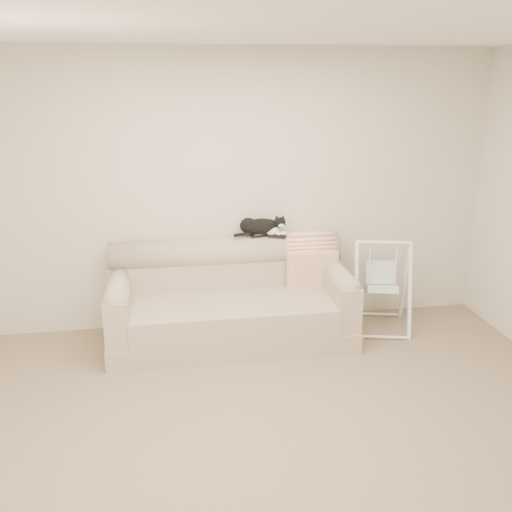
{
  "coord_description": "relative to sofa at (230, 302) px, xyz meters",
  "views": [
    {
      "loc": [
        -0.61,
        -3.23,
        2.36
      ],
      "look_at": [
        0.12,
        1.27,
        0.9
      ],
      "focal_mm": 40.0,
      "sensor_mm": 36.0,
      "label": 1
    }
  ],
  "objects": [
    {
      "name": "ground_plane",
      "position": [
        0.06,
        -1.62,
        -0.35
      ],
      "size": [
        5.0,
        5.0,
        0.0
      ],
      "primitive_type": "plane",
      "color": "#7D664E",
      "rests_on": "ground"
    },
    {
      "name": "room_shell",
      "position": [
        0.06,
        -1.62,
        1.18
      ],
      "size": [
        5.04,
        4.04,
        2.6
      ],
      "color": "beige",
      "rests_on": "ground"
    },
    {
      "name": "sofa",
      "position": [
        0.0,
        0.0,
        0.0
      ],
      "size": [
        2.2,
        0.93,
        0.9
      ],
      "color": "tan",
      "rests_on": "ground"
    },
    {
      "name": "remote_a",
      "position": [
        0.32,
        0.24,
        0.56
      ],
      "size": [
        0.19,
        0.09,
        0.03
      ],
      "color": "black",
      "rests_on": "sofa"
    },
    {
      "name": "remote_b",
      "position": [
        0.47,
        0.21,
        0.56
      ],
      "size": [
        0.18,
        0.09,
        0.02
      ],
      "color": "black",
      "rests_on": "sofa"
    },
    {
      "name": "tuxedo_cat",
      "position": [
        0.33,
        0.25,
        0.64
      ],
      "size": [
        0.5,
        0.2,
        0.2
      ],
      "color": "black",
      "rests_on": "sofa"
    },
    {
      "name": "throw_blanket",
      "position": [
        0.79,
        0.23,
        0.37
      ],
      "size": [
        0.48,
        0.38,
        0.58
      ],
      "color": "orange",
      "rests_on": "sofa"
    },
    {
      "name": "baby_swing",
      "position": [
        1.45,
        -0.01,
        0.09
      ],
      "size": [
        0.65,
        0.68,
        0.88
      ],
      "color": "white",
      "rests_on": "ground"
    }
  ]
}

